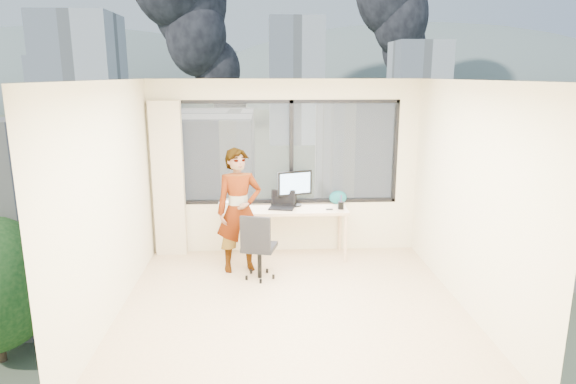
{
  "coord_description": "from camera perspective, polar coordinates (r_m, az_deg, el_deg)",
  "views": [
    {
      "loc": [
        -0.33,
        -5.35,
        2.66
      ],
      "look_at": [
        0.0,
        1.0,
        1.15
      ],
      "focal_mm": 30.97,
      "sensor_mm": 36.0,
      "label": 1
    }
  ],
  "objects": [
    {
      "name": "floor",
      "position": [
        5.98,
        0.5,
        -13.04
      ],
      "size": [
        4.0,
        4.0,
        0.01
      ],
      "primitive_type": "cube",
      "color": "#D7B98B",
      "rests_on": "ground"
    },
    {
      "name": "ceiling",
      "position": [
        5.36,
        0.56,
        12.72
      ],
      "size": [
        4.0,
        4.0,
        0.01
      ],
      "primitive_type": "cube",
      "color": "white",
      "rests_on": "ground"
    },
    {
      "name": "wall_front",
      "position": [
        3.63,
        2.46,
        -8.64
      ],
      "size": [
        4.0,
        0.01,
        2.6
      ],
      "primitive_type": "cube",
      "color": "beige",
      "rests_on": "ground"
    },
    {
      "name": "wall_left",
      "position": [
        5.77,
        -19.72,
        -1.07
      ],
      "size": [
        0.01,
        4.0,
        2.6
      ],
      "primitive_type": "cube",
      "color": "beige",
      "rests_on": "ground"
    },
    {
      "name": "wall_right",
      "position": [
        5.99,
        20.0,
        -0.58
      ],
      "size": [
        0.01,
        4.0,
        2.6
      ],
      "primitive_type": "cube",
      "color": "beige",
      "rests_on": "ground"
    },
    {
      "name": "window_wall",
      "position": [
        7.45,
        -0.01,
        4.59
      ],
      "size": [
        3.3,
        0.16,
        1.55
      ],
      "primitive_type": null,
      "color": "black",
      "rests_on": "ground"
    },
    {
      "name": "curtain",
      "position": [
        7.52,
        -13.57,
        1.39
      ],
      "size": [
        0.45,
        0.14,
        2.3
      ],
      "primitive_type": "cube",
      "color": "beige",
      "rests_on": "floor"
    },
    {
      "name": "desk",
      "position": [
        7.38,
        -0.26,
        -4.68
      ],
      "size": [
        1.8,
        0.6,
        0.75
      ],
      "primitive_type": "cube",
      "color": "beige",
      "rests_on": "floor"
    },
    {
      "name": "chair",
      "position": [
        6.61,
        -3.31,
        -6.1
      ],
      "size": [
        0.57,
        0.57,
        0.92
      ],
      "primitive_type": null,
      "rotation": [
        0.0,
        0.0,
        -0.25
      ],
      "color": "black",
      "rests_on": "floor"
    },
    {
      "name": "person",
      "position": [
        6.79,
        -5.64,
        -2.14
      ],
      "size": [
        0.7,
        0.54,
        1.71
      ],
      "primitive_type": "imported",
      "rotation": [
        0.0,
        0.0,
        0.24
      ],
      "color": "#2D2D33",
      "rests_on": "floor"
    },
    {
      "name": "monitor",
      "position": [
        7.35,
        0.78,
        0.44
      ],
      "size": [
        0.54,
        0.28,
        0.53
      ],
      "primitive_type": null,
      "rotation": [
        0.0,
        0.0,
        0.33
      ],
      "color": "black",
      "rests_on": "desk"
    },
    {
      "name": "game_console",
      "position": [
        7.43,
        -6.5,
        -1.29
      ],
      "size": [
        0.37,
        0.32,
        0.08
      ],
      "primitive_type": "cube",
      "rotation": [
        0.0,
        0.0,
        -0.1
      ],
      "color": "white",
      "rests_on": "desk"
    },
    {
      "name": "laptop",
      "position": [
        7.23,
        -0.73,
        -1.03
      ],
      "size": [
        0.43,
        0.44,
        0.23
      ],
      "primitive_type": null,
      "rotation": [
        0.0,
        0.0,
        -0.22
      ],
      "color": "black",
      "rests_on": "desk"
    },
    {
      "name": "cellphone",
      "position": [
        7.22,
        4.76,
        -1.99
      ],
      "size": [
        0.1,
        0.05,
        0.01
      ],
      "primitive_type": "cube",
      "rotation": [
        0.0,
        0.0,
        0.03
      ],
      "color": "black",
      "rests_on": "desk"
    },
    {
      "name": "pen_cup",
      "position": [
        7.25,
        6.09,
        -1.54
      ],
      "size": [
        0.11,
        0.11,
        0.11
      ],
      "primitive_type": "cylinder",
      "rotation": [
        0.0,
        0.0,
        -0.3
      ],
      "color": "black",
      "rests_on": "desk"
    },
    {
      "name": "handbag",
      "position": [
        7.52,
        5.76,
        -0.62
      ],
      "size": [
        0.29,
        0.19,
        0.2
      ],
      "primitive_type": "ellipsoid",
      "rotation": [
        0.0,
        0.0,
        0.24
      ],
      "color": "#0D4C51",
      "rests_on": "desk"
    },
    {
      "name": "exterior_ground",
      "position": [
        126.45,
        -2.78,
        5.75
      ],
      "size": [
        400.0,
        400.0,
        0.04
      ],
      "primitive_type": "cube",
      "color": "#515B3D",
      "rests_on": "ground"
    },
    {
      "name": "near_bldg_a",
      "position": [
        37.66,
        -16.16,
        -2.06
      ],
      "size": [
        16.0,
        12.0,
        14.0
      ],
      "primitive_type": "cube",
      "color": "beige",
      "rests_on": "exterior_ground"
    },
    {
      "name": "near_bldg_b",
      "position": [
        45.89,
        12.71,
        2.13
      ],
      "size": [
        14.0,
        13.0,
        16.0
      ],
      "primitive_type": "cube",
      "color": "silver",
      "rests_on": "exterior_ground"
    },
    {
      "name": "far_tower_a",
      "position": [
        106.2,
        -22.42,
        10.92
      ],
      "size": [
        14.0,
        14.0,
        28.0
      ],
      "primitive_type": "cube",
      "color": "silver",
      "rests_on": "exterior_ground"
    },
    {
      "name": "far_tower_b",
      "position": [
        125.64,
        0.88,
        12.58
      ],
      "size": [
        13.0,
        13.0,
        30.0
      ],
      "primitive_type": "cube",
      "color": "silver",
      "rests_on": "exterior_ground"
    },
    {
      "name": "far_tower_c",
      "position": [
        152.3,
        14.68,
        11.54
      ],
      "size": [
        15.0,
        15.0,
        26.0
      ],
      "primitive_type": "cube",
      "color": "silver",
      "rests_on": "exterior_ground"
    },
    {
      "name": "far_tower_d",
      "position": [
        166.51,
        -24.35,
        10.23
      ],
      "size": [
        16.0,
        14.0,
        22.0
      ],
      "primitive_type": "cube",
      "color": "silver",
      "rests_on": "exterior_ground"
    },
    {
      "name": "hill_a",
      "position": [
        347.06,
        -23.45,
        9.51
      ],
      "size": [
        288.0,
        216.0,
        90.0
      ],
      "primitive_type": "ellipsoid",
      "color": "slate",
      "rests_on": "exterior_ground"
    },
    {
      "name": "hill_b",
      "position": [
        340.87,
        14.41,
        10.13
      ],
      "size": [
        300.0,
        220.0,
        96.0
      ],
      "primitive_type": "ellipsoid",
      "color": "slate",
      "rests_on": "exterior_ground"
    },
    {
      "name": "tree_b",
      "position": [
        26.68,
        6.93,
        -13.88
      ],
      "size": [
        7.6,
        7.6,
        9.0
      ],
      "primitive_type": null,
      "color": "#1B4617",
      "rests_on": "exterior_ground"
    },
    {
      "name": "tree_c",
      "position": [
        51.87,
        22.64,
        -0.7
      ],
      "size": [
        8.4,
        8.4,
        10.0
      ],
      "primitive_type": null,
      "color": "#1B4617",
      "rests_on": "exterior_ground"
    },
    {
      "name": "smoke_plume_b",
      "position": [
        185.48,
        15.44,
        20.43
      ],
      "size": [
        30.0,
        18.0,
        70.0
      ],
      "primitive_type": null,
      "color": "black",
      "rests_on": "exterior_ground"
    }
  ]
}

